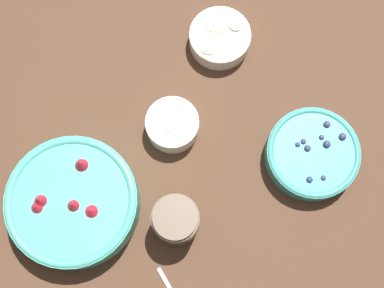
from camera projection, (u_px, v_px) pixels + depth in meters
name	position (u px, v px, depth m)	size (l,w,h in m)	color
ground_plane	(195.00, 136.00, 1.12)	(4.00, 4.00, 0.00)	#4C3323
bowl_strawberries	(73.00, 202.00, 1.04)	(0.26, 0.26, 0.09)	#47AD9E
bowl_blueberries	(312.00, 154.00, 1.08)	(0.19, 0.19, 0.06)	teal
bowl_bananas	(220.00, 38.00, 1.14)	(0.13, 0.13, 0.05)	silver
bowl_cream	(172.00, 124.00, 1.09)	(0.11, 0.11, 0.06)	white
jar_chocolate	(176.00, 220.00, 1.03)	(0.09, 0.09, 0.10)	brown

